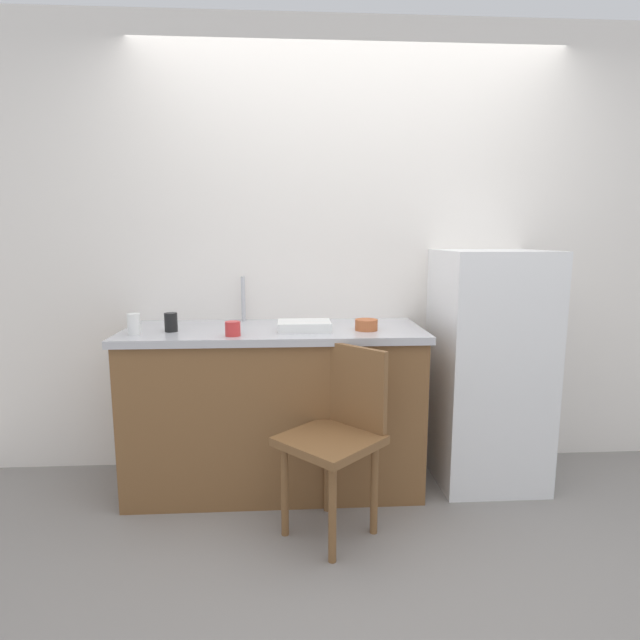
{
  "coord_description": "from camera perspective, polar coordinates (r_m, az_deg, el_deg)",
  "views": [
    {
      "loc": [
        -0.36,
        -2.12,
        1.41
      ],
      "look_at": [
        -0.2,
        0.6,
        0.96
      ],
      "focal_mm": 28.61,
      "sensor_mm": 36.0,
      "label": 1
    }
  ],
  "objects": [
    {
      "name": "dish_tray",
      "position": [
        2.72,
        -1.78,
        -0.66
      ],
      "size": [
        0.28,
        0.2,
        0.05
      ],
      "primitive_type": "cube",
      "color": "white",
      "rests_on": "countertop"
    },
    {
      "name": "ground_plane",
      "position": [
        2.57,
        5.71,
        -24.0
      ],
      "size": [
        8.0,
        8.0,
        0.0
      ],
      "primitive_type": "plane",
      "color": "gray"
    },
    {
      "name": "countertop",
      "position": [
        2.81,
        -5.15,
        -1.29
      ],
      "size": [
        1.63,
        0.64,
        0.04
      ],
      "primitive_type": "cube",
      "color": "#B7B7BC",
      "rests_on": "cabinet_base"
    },
    {
      "name": "chair",
      "position": [
        2.47,
        2.07,
        -12.31
      ],
      "size": [
        0.57,
        0.57,
        0.89
      ],
      "rotation": [
        0.0,
        0.0,
        -0.81
      ],
      "color": "brown",
      "rests_on": "ground_plane"
    },
    {
      "name": "back_wall",
      "position": [
        3.14,
        3.18,
        7.71
      ],
      "size": [
        4.8,
        0.1,
        2.64
      ],
      "primitive_type": "cube",
      "color": "white",
      "rests_on": "ground_plane"
    },
    {
      "name": "cup_black",
      "position": [
        2.8,
        -16.33,
        -0.24
      ],
      "size": [
        0.07,
        0.07,
        0.1
      ],
      "primitive_type": "cylinder",
      "color": "black",
      "rests_on": "countertop"
    },
    {
      "name": "terracotta_bowl",
      "position": [
        2.74,
        5.2,
        -0.54
      ],
      "size": [
        0.12,
        0.12,
        0.06
      ],
      "primitive_type": "cylinder",
      "color": "#B25B33",
      "rests_on": "countertop"
    },
    {
      "name": "cabinet_base",
      "position": [
        2.93,
        -5.02,
        -10.08
      ],
      "size": [
        1.59,
        0.6,
        0.87
      ],
      "primitive_type": "cube",
      "color": "brown",
      "rests_on": "ground_plane"
    },
    {
      "name": "cup_white",
      "position": [
        2.77,
        -20.1,
        -0.43
      ],
      "size": [
        0.06,
        0.06,
        0.11
      ],
      "primitive_type": "cylinder",
      "color": "white",
      "rests_on": "countertop"
    },
    {
      "name": "refrigerator",
      "position": [
        3.09,
        18.24,
        -5.05
      ],
      "size": [
        0.58,
        0.58,
        1.33
      ],
      "primitive_type": "cube",
      "color": "white",
      "rests_on": "ground_plane"
    },
    {
      "name": "faucet",
      "position": [
        3.05,
        -8.58,
        2.35
      ],
      "size": [
        0.02,
        0.02,
        0.26
      ],
      "primitive_type": "cylinder",
      "color": "#B7B7BC",
      "rests_on": "countertop"
    },
    {
      "name": "cup_red",
      "position": [
        2.61,
        -9.73,
        -0.96
      ],
      "size": [
        0.08,
        0.08,
        0.07
      ],
      "primitive_type": "cylinder",
      "color": "red",
      "rests_on": "countertop"
    }
  ]
}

